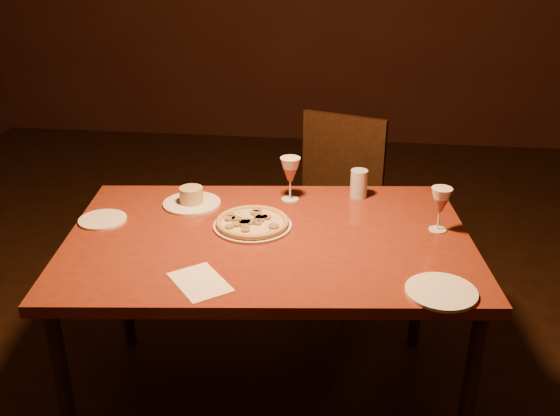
# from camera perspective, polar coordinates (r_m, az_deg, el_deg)

# --- Properties ---
(floor) EXTENTS (7.00, 7.00, 0.00)m
(floor) POSITION_cam_1_polar(r_m,az_deg,el_deg) (2.63, -0.73, -18.17)
(floor) COLOR black
(floor) RESTS_ON ground
(dining_table) EXTENTS (1.54, 1.09, 0.77)m
(dining_table) POSITION_cam_1_polar(r_m,az_deg,el_deg) (2.26, -1.04, -4.06)
(dining_table) COLOR maroon
(dining_table) RESTS_ON floor
(chair_far) EXTENTS (0.56, 0.56, 0.91)m
(chair_far) POSITION_cam_1_polar(r_m,az_deg,el_deg) (3.18, 4.82, 0.95)
(chair_far) COLOR black
(chair_far) RESTS_ON floor
(pizza_plate) EXTENTS (0.29, 0.29, 0.03)m
(pizza_plate) POSITION_cam_1_polar(r_m,az_deg,el_deg) (2.29, -2.53, -1.36)
(pizza_plate) COLOR white
(pizza_plate) RESTS_ON dining_table
(ramekin_saucer) EXTENTS (0.23, 0.23, 0.07)m
(ramekin_saucer) POSITION_cam_1_polar(r_m,az_deg,el_deg) (2.49, -8.08, 0.80)
(ramekin_saucer) COLOR white
(ramekin_saucer) RESTS_ON dining_table
(wine_glass_far) EXTENTS (0.08, 0.08, 0.18)m
(wine_glass_far) POSITION_cam_1_polar(r_m,az_deg,el_deg) (2.49, 0.94, 2.67)
(wine_glass_far) COLOR #B4554B
(wine_glass_far) RESTS_ON dining_table
(wine_glass_right) EXTENTS (0.07, 0.07, 0.17)m
(wine_glass_right) POSITION_cam_1_polar(r_m,az_deg,el_deg) (2.31, 14.40, -0.12)
(wine_glass_right) COLOR #B4554B
(wine_glass_right) RESTS_ON dining_table
(water_tumbler) EXTENTS (0.07, 0.07, 0.12)m
(water_tumbler) POSITION_cam_1_polar(r_m,az_deg,el_deg) (2.54, 7.22, 2.22)
(water_tumbler) COLOR silver
(water_tumbler) RESTS_ON dining_table
(side_plate_left) EXTENTS (0.18, 0.18, 0.01)m
(side_plate_left) POSITION_cam_1_polar(r_m,az_deg,el_deg) (2.43, -15.91, -1.03)
(side_plate_left) COLOR white
(side_plate_left) RESTS_ON dining_table
(side_plate_near) EXTENTS (0.22, 0.22, 0.01)m
(side_plate_near) POSITION_cam_1_polar(r_m,az_deg,el_deg) (1.96, 14.52, -7.42)
(side_plate_near) COLOR white
(side_plate_near) RESTS_ON dining_table
(menu_card) EXTENTS (0.24, 0.25, 0.00)m
(menu_card) POSITION_cam_1_polar(r_m,az_deg,el_deg) (1.97, -7.33, -6.72)
(menu_card) COLOR white
(menu_card) RESTS_ON dining_table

